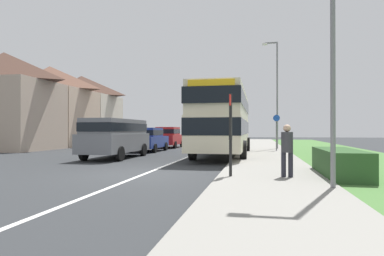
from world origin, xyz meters
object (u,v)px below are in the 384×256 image
at_px(parked_van_grey, 116,135).
at_px(street_lamp_near, 328,31).
at_px(cycle_route_sign, 276,131).
at_px(street_lamp_mid, 276,89).
at_px(parked_car_blue, 149,138).
at_px(bus_stop_sign, 231,129).
at_px(double_decker_bus, 224,119).
at_px(parked_car_red, 168,136).
at_px(pedestrian_at_stop, 287,148).

height_order(parked_van_grey, street_lamp_near, street_lamp_near).
xyz_separation_m(cycle_route_sign, street_lamp_mid, (0.10, 2.74, 3.18)).
xyz_separation_m(parked_car_blue, bus_stop_sign, (6.68, -12.10, 0.63)).
bearing_deg(double_decker_bus, cycle_route_sign, 49.27).
bearing_deg(parked_car_red, parked_car_blue, -90.27).
height_order(double_decker_bus, bus_stop_sign, double_decker_bus).
bearing_deg(bus_stop_sign, pedestrian_at_stop, 4.49).
distance_m(bus_stop_sign, street_lamp_mid, 15.99).
relative_size(parked_van_grey, pedestrian_at_stop, 3.20).
distance_m(parked_car_red, street_lamp_near, 21.05).
relative_size(parked_car_blue, cycle_route_sign, 1.67).
distance_m(pedestrian_at_stop, cycle_route_sign, 12.70).
relative_size(bus_stop_sign, street_lamp_mid, 0.32).
bearing_deg(street_lamp_near, parked_car_blue, 124.01).
xyz_separation_m(double_decker_bus, cycle_route_sign, (3.15, 3.66, -0.71)).
distance_m(pedestrian_at_stop, bus_stop_sign, 1.75).
bearing_deg(cycle_route_sign, parked_car_red, 152.87).
bearing_deg(street_lamp_near, pedestrian_at_stop, 117.33).
bearing_deg(parked_car_blue, cycle_route_sign, 4.64).
bearing_deg(street_lamp_near, parked_car_red, 116.00).
relative_size(double_decker_bus, parked_car_blue, 2.56).
distance_m(double_decker_bus, parked_car_blue, 6.41).
relative_size(pedestrian_at_stop, cycle_route_sign, 0.66).
height_order(parked_car_red, bus_stop_sign, bus_stop_sign).
xyz_separation_m(pedestrian_at_stop, cycle_route_sign, (0.37, 12.68, 0.45)).
bearing_deg(street_lamp_near, street_lamp_mid, 91.19).
xyz_separation_m(parked_car_blue, pedestrian_at_stop, (8.33, -11.98, 0.06)).
bearing_deg(parked_car_blue, pedestrian_at_stop, -55.16).
distance_m(parked_car_red, bus_stop_sign, 18.51).
bearing_deg(pedestrian_at_stop, parked_van_grey, 141.85).
bearing_deg(double_decker_bus, bus_stop_sign, -82.95).
bearing_deg(cycle_route_sign, street_lamp_mid, 87.86).
height_order(pedestrian_at_stop, street_lamp_mid, street_lamp_mid).
xyz_separation_m(pedestrian_at_stop, street_lamp_near, (0.83, -1.60, 2.93)).
height_order(double_decker_bus, parked_car_blue, double_decker_bus).
bearing_deg(parked_car_red, pedestrian_at_stop, -64.12).
distance_m(parked_car_blue, street_lamp_near, 16.65).
bearing_deg(double_decker_bus, parked_car_red, 124.29).
height_order(parked_car_red, cycle_route_sign, cycle_route_sign).
distance_m(parked_van_grey, parked_car_red, 10.60).
height_order(double_decker_bus, parked_car_red, double_decker_bus).
distance_m(double_decker_bus, cycle_route_sign, 4.88).
height_order(parked_car_blue, cycle_route_sign, cycle_route_sign).
xyz_separation_m(bus_stop_sign, street_lamp_near, (2.48, -1.47, 2.36)).
distance_m(parked_car_blue, cycle_route_sign, 8.75).
bearing_deg(parked_car_red, street_lamp_near, -64.00).
relative_size(parked_van_grey, bus_stop_sign, 2.05).
distance_m(parked_car_blue, street_lamp_mid, 10.15).
height_order(parked_car_red, street_lamp_mid, street_lamp_mid).
height_order(double_decker_bus, street_lamp_mid, street_lamp_mid).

